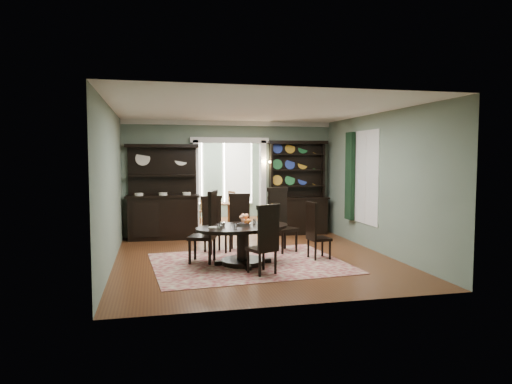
% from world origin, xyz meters
% --- Properties ---
extents(room, '(5.51, 6.01, 3.01)m').
position_xyz_m(room, '(0.00, 0.04, 1.58)').
color(room, '#593117').
rests_on(room, ground).
extents(parlor, '(3.51, 3.50, 3.01)m').
position_xyz_m(parlor, '(0.00, 5.53, 1.52)').
color(parlor, '#593117').
rests_on(parlor, ground).
extents(doorway_trim, '(2.08, 0.25, 2.57)m').
position_xyz_m(doorway_trim, '(0.00, 3.00, 1.62)').
color(doorway_trim, silver).
rests_on(doorway_trim, floor).
extents(right_window, '(0.15, 1.47, 2.12)m').
position_xyz_m(right_window, '(2.69, 0.93, 1.60)').
color(right_window, white).
rests_on(right_window, wall_right).
extents(wall_sconce, '(0.27, 0.21, 0.21)m').
position_xyz_m(wall_sconce, '(0.95, 2.85, 1.89)').
color(wall_sconce, gold).
rests_on(wall_sconce, back_wall_right).
extents(rug, '(3.83, 3.13, 0.01)m').
position_xyz_m(rug, '(-0.20, -0.41, 0.01)').
color(rug, maroon).
rests_on(rug, floor).
extents(dining_table, '(2.18, 2.18, 0.74)m').
position_xyz_m(dining_table, '(-0.32, -0.46, 0.52)').
color(dining_table, black).
rests_on(dining_table, rug).
extents(centerpiece, '(1.31, 0.84, 0.22)m').
position_xyz_m(centerpiece, '(-0.30, -0.42, 0.81)').
color(centerpiece, silver).
rests_on(centerpiece, dining_table).
extents(chair_far_left, '(0.55, 0.53, 1.22)m').
position_xyz_m(chair_far_left, '(-0.73, 0.79, 0.64)').
color(chair_far_left, black).
rests_on(chair_far_left, rug).
extents(chair_far_mid, '(0.56, 0.55, 1.25)m').
position_xyz_m(chair_far_mid, '(-0.14, 0.89, 0.66)').
color(chair_far_mid, black).
rests_on(chair_far_mid, rug).
extents(chair_far_right, '(0.67, 0.65, 1.40)m').
position_xyz_m(chair_far_right, '(0.72, 0.59, 0.73)').
color(chair_far_right, black).
rests_on(chair_far_right, rug).
extents(chair_end_left, '(0.65, 0.66, 1.41)m').
position_xyz_m(chair_end_left, '(-0.96, -0.18, 0.74)').
color(chair_end_left, black).
rests_on(chair_end_left, rug).
extents(chair_end_right, '(0.45, 0.47, 1.16)m').
position_xyz_m(chair_end_right, '(1.17, -0.34, 0.61)').
color(chair_end_right, black).
rests_on(chair_end_right, rug).
extents(chair_near, '(0.60, 0.58, 1.24)m').
position_xyz_m(chair_near, '(-0.09, -1.33, 0.65)').
color(chair_near, black).
rests_on(chair_near, rug).
extents(sideboard, '(1.83, 0.72, 2.38)m').
position_xyz_m(sideboard, '(-1.75, 2.72, 0.83)').
color(sideboard, black).
rests_on(sideboard, floor).
extents(welsh_dresser, '(1.63, 0.69, 2.49)m').
position_xyz_m(welsh_dresser, '(1.81, 2.73, 0.90)').
color(welsh_dresser, black).
rests_on(welsh_dresser, floor).
extents(parlor_table, '(0.74, 0.74, 0.68)m').
position_xyz_m(parlor_table, '(0.24, 4.58, 0.44)').
color(parlor_table, '#533517').
rests_on(parlor_table, parlor_floor).
extents(parlor_chair_left, '(0.41, 0.40, 0.88)m').
position_xyz_m(parlor_chair_left, '(-0.61, 4.88, 0.47)').
color(parlor_chair_left, '#533517').
rests_on(parlor_chair_left, parlor_floor).
extents(parlor_chair_right, '(0.48, 0.47, 1.02)m').
position_xyz_m(parlor_chair_right, '(0.47, 4.82, 0.55)').
color(parlor_chair_right, '#533517').
rests_on(parlor_chair_right, parlor_floor).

